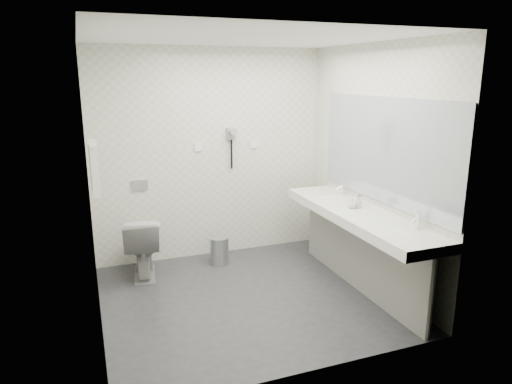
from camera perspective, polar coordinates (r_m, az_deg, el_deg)
name	(u,v)px	position (r m, az deg, el deg)	size (l,w,h in m)	color
floor	(247,297)	(4.81, -1.07, -12.80)	(2.80, 2.80, 0.00)	#2D2D32
ceiling	(246,37)	(4.30, -1.23, 18.42)	(2.80, 2.80, 0.00)	white
wall_back	(211,155)	(5.61, -5.60, 4.54)	(2.80, 2.80, 0.00)	silver
wall_front	(310,214)	(3.23, 6.59, -2.67)	(2.80, 2.80, 0.00)	silver
wall_left	(90,189)	(4.15, -19.69, 0.37)	(2.60, 2.60, 0.00)	silver
wall_right	(373,166)	(5.02, 14.12, 3.05)	(2.60, 2.60, 0.00)	silver
vanity_counter	(358,216)	(4.82, 12.44, -2.84)	(0.55, 2.20, 0.10)	white
vanity_panel	(358,255)	(4.97, 12.42, -7.50)	(0.03, 2.15, 0.75)	gray
vanity_post_near	(430,298)	(4.23, 20.56, -12.05)	(0.06, 0.06, 0.75)	silver
vanity_post_far	(314,225)	(5.82, 7.13, -4.02)	(0.06, 0.06, 0.75)	silver
mirror	(384,150)	(4.82, 15.45, 4.93)	(0.02, 2.20, 1.05)	#B2BCC6
basin_near	(399,232)	(4.30, 17.15, -4.71)	(0.40, 0.31, 0.05)	white
basin_far	(327,197)	(5.34, 8.69, -0.60)	(0.40, 0.31, 0.05)	white
faucet_near	(418,220)	(4.40, 19.26, -3.25)	(0.04, 0.04, 0.15)	silver
faucet_far	(342,188)	(5.41, 10.53, 0.51)	(0.04, 0.04, 0.15)	silver
soap_bottle_a	(359,203)	(4.89, 12.46, -1.33)	(0.05, 0.05, 0.11)	beige
soap_bottle_b	(352,203)	(4.86, 11.70, -1.38)	(0.08, 0.08, 0.10)	beige
glass_left	(360,200)	(5.02, 12.58, -0.95)	(0.05, 0.05, 0.10)	silver
toilet	(142,246)	(5.32, -13.74, -6.42)	(0.39, 0.69, 0.70)	white
flush_plate	(140,185)	(5.50, -14.06, 0.80)	(0.18, 0.02, 0.12)	#B2B5BA
pedal_bin	(219,251)	(5.56, -4.53, -7.23)	(0.22, 0.22, 0.31)	#B2B5BA
bin_lid	(219,238)	(5.51, -4.56, -5.64)	(0.22, 0.22, 0.01)	#B2B5BA
towel_rail	(91,144)	(4.64, -19.55, 5.54)	(0.02, 0.02, 0.62)	silver
towel_near	(95,170)	(4.53, -19.15, 2.56)	(0.07, 0.24, 0.48)	white
towel_far	(94,165)	(4.81, -19.27, 3.18)	(0.07, 0.24, 0.48)	white
dryer_cradle	(231,134)	(5.61, -3.10, 7.17)	(0.10, 0.04, 0.14)	gray
dryer_barrel	(233,132)	(5.54, -2.88, 7.40)	(0.08, 0.08, 0.14)	gray
dryer_cord	(232,154)	(5.63, -3.02, 4.63)	(0.02, 0.02, 0.35)	black
switch_plate_a	(198,148)	(5.54, -7.09, 5.43)	(0.09, 0.02, 0.09)	white
switch_plate_b	(254,144)	(5.75, -0.26, 5.85)	(0.09, 0.02, 0.09)	white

